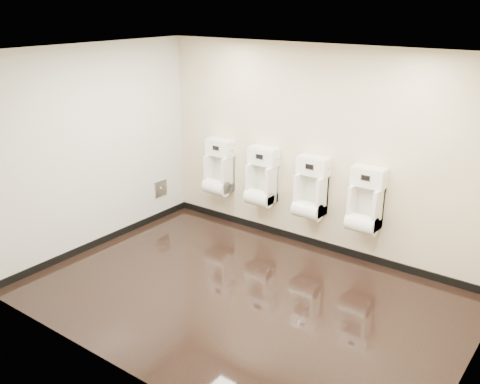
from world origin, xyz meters
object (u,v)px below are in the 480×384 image
at_px(urinal_0, 219,171).
at_px(urinal_1, 262,181).
at_px(access_panel, 161,188).
at_px(urinal_2, 311,192).
at_px(urinal_3, 365,205).

xyz_separation_m(urinal_0, urinal_1, (0.79, 0.00, 0.00)).
height_order(access_panel, urinal_2, urinal_2).
xyz_separation_m(urinal_0, urinal_3, (2.40, 0.00, 0.00)).
height_order(urinal_1, urinal_2, same).
xyz_separation_m(access_panel, urinal_1, (1.66, 0.40, 0.35)).
distance_m(urinal_0, urinal_1, 0.79).
xyz_separation_m(urinal_0, urinal_2, (1.60, 0.00, 0.00)).
relative_size(urinal_0, urinal_1, 1.00).
bearing_deg(urinal_1, access_panel, -166.36).
distance_m(urinal_1, urinal_2, 0.81).
height_order(access_panel, urinal_0, urinal_0).
bearing_deg(urinal_3, urinal_2, 180.00).
relative_size(access_panel, urinal_3, 0.30).
bearing_deg(urinal_0, urinal_1, 0.00).
xyz_separation_m(urinal_1, urinal_2, (0.81, 0.00, 0.00)).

